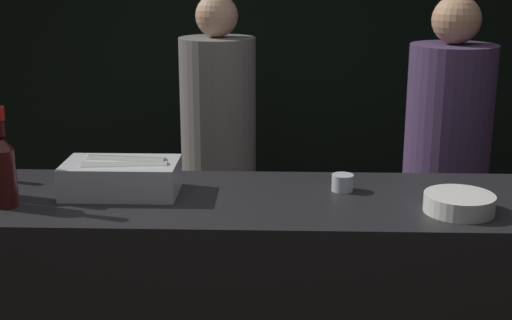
{
  "coord_description": "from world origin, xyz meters",
  "views": [
    {
      "loc": [
        0.08,
        -1.94,
        1.86
      ],
      "look_at": [
        0.0,
        0.33,
        1.22
      ],
      "focal_mm": 50.0,
      "sensor_mm": 36.0,
      "label": 1
    }
  ],
  "objects_px": {
    "bowl_white": "(459,203)",
    "red_wine_bottle_tall": "(3,166)",
    "person_in_hoodie": "(219,145)",
    "candle_votive": "(343,183)",
    "ice_bin_with_bottles": "(123,176)",
    "person_blond_tee": "(445,167)"
  },
  "relations": [
    {
      "from": "bowl_white",
      "to": "red_wine_bottle_tall",
      "type": "height_order",
      "value": "red_wine_bottle_tall"
    },
    {
      "from": "ice_bin_with_bottles",
      "to": "bowl_white",
      "type": "xyz_separation_m",
      "value": [
        1.09,
        -0.15,
        -0.03
      ]
    },
    {
      "from": "candle_votive",
      "to": "red_wine_bottle_tall",
      "type": "bearing_deg",
      "value": -169.62
    },
    {
      "from": "ice_bin_with_bottles",
      "to": "red_wine_bottle_tall",
      "type": "height_order",
      "value": "red_wine_bottle_tall"
    },
    {
      "from": "ice_bin_with_bottles",
      "to": "person_in_hoodie",
      "type": "relative_size",
      "value": 0.22
    },
    {
      "from": "ice_bin_with_bottles",
      "to": "candle_votive",
      "type": "bearing_deg",
      "value": 4.25
    },
    {
      "from": "red_wine_bottle_tall",
      "to": "person_in_hoodie",
      "type": "bearing_deg",
      "value": 68.45
    },
    {
      "from": "red_wine_bottle_tall",
      "to": "person_in_hoodie",
      "type": "height_order",
      "value": "person_in_hoodie"
    },
    {
      "from": "bowl_white",
      "to": "person_in_hoodie",
      "type": "distance_m",
      "value": 1.67
    },
    {
      "from": "candle_votive",
      "to": "person_in_hoodie",
      "type": "height_order",
      "value": "person_in_hoodie"
    },
    {
      "from": "red_wine_bottle_tall",
      "to": "person_in_hoodie",
      "type": "relative_size",
      "value": 0.19
    },
    {
      "from": "bowl_white",
      "to": "red_wine_bottle_tall",
      "type": "distance_m",
      "value": 1.43
    },
    {
      "from": "person_blond_tee",
      "to": "bowl_white",
      "type": "bearing_deg",
      "value": 179.8
    },
    {
      "from": "ice_bin_with_bottles",
      "to": "candle_votive",
      "type": "xyz_separation_m",
      "value": [
        0.74,
        0.05,
        -0.03
      ]
    },
    {
      "from": "red_wine_bottle_tall",
      "to": "candle_votive",
      "type": "bearing_deg",
      "value": 10.38
    },
    {
      "from": "candle_votive",
      "to": "person_blond_tee",
      "type": "xyz_separation_m",
      "value": [
        0.54,
        0.8,
        -0.17
      ]
    },
    {
      "from": "ice_bin_with_bottles",
      "to": "red_wine_bottle_tall",
      "type": "xyz_separation_m",
      "value": [
        -0.34,
        -0.14,
        0.07
      ]
    },
    {
      "from": "bowl_white",
      "to": "person_blond_tee",
      "type": "xyz_separation_m",
      "value": [
        0.19,
        1.01,
        -0.18
      ]
    },
    {
      "from": "person_blond_tee",
      "to": "red_wine_bottle_tall",
      "type": "bearing_deg",
      "value": 132.37
    },
    {
      "from": "bowl_white",
      "to": "person_in_hoodie",
      "type": "relative_size",
      "value": 0.13
    },
    {
      "from": "candle_votive",
      "to": "red_wine_bottle_tall",
      "type": "height_order",
      "value": "red_wine_bottle_tall"
    },
    {
      "from": "red_wine_bottle_tall",
      "to": "person_blond_tee",
      "type": "height_order",
      "value": "person_blond_tee"
    }
  ]
}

